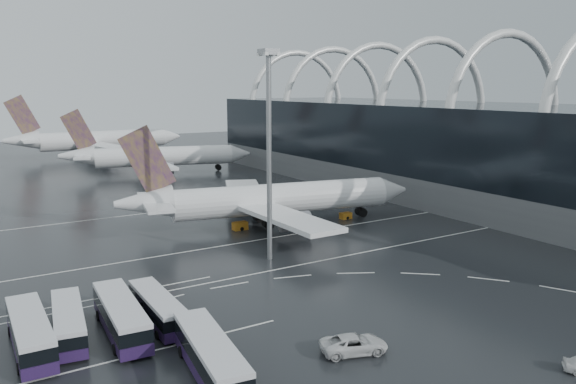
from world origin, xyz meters
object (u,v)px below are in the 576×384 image
airliner_gate_c (95,141)px  bus_row_near_b (68,322)px  gse_cart_belly_c (240,226)px  bus_row_near_d (158,308)px  airliner_main (268,200)px  van_curve_a (354,344)px  gse_cart_belly_a (346,216)px  bus_row_near_c (121,316)px  bus_row_near_a (30,332)px  gse_cart_belly_b (284,202)px  airliner_gate_b (155,157)px  bus_row_far_c (210,356)px  gse_cart_belly_e (265,210)px  floodlight_mast (269,130)px

airliner_gate_c → bus_row_near_b: bearing=-103.8°
gse_cart_belly_c → bus_row_near_d: bearing=-129.7°
airliner_main → van_curve_a: airliner_main is taller
airliner_main → bus_row_near_b: airliner_main is taller
van_curve_a → gse_cart_belly_c: bearing=4.2°
bus_row_near_d → gse_cart_belly_a: (44.59, 26.33, -1.04)m
bus_row_near_d → bus_row_near_b: bearing=83.8°
bus_row_near_d → van_curve_a: bus_row_near_d is taller
bus_row_near_c → gse_cart_belly_c: bus_row_near_c is taller
airliner_gate_c → bus_row_near_a: 152.14m
gse_cart_belly_c → bus_row_near_c: bearing=-133.4°
gse_cart_belly_c → bus_row_near_a: bearing=-141.2°
gse_cart_belly_b → gse_cart_belly_c: size_ratio=0.84×
airliner_gate_b → bus_row_far_c: 115.50m
airliner_gate_b → van_curve_a: 115.56m
airliner_gate_c → bus_row_near_b: airliner_gate_c is taller
gse_cart_belly_b → airliner_main: bearing=-130.5°
bus_row_near_b → bus_row_near_a: bearing=113.4°
bus_row_near_c → gse_cart_belly_b: bearing=-42.2°
airliner_main → bus_row_near_b: size_ratio=4.28×
bus_row_far_c → bus_row_near_c: bearing=25.8°
gse_cart_belly_a → gse_cart_belly_b: 17.09m
bus_row_far_c → airliner_gate_c: bearing=-2.4°
airliner_gate_b → bus_row_near_c: airliner_gate_b is taller
bus_row_near_c → gse_cart_belly_e: size_ratio=6.89×
van_curve_a → gse_cart_belly_c: (11.53, 45.39, -0.19)m
airliner_main → floodlight_mast: 23.55m
bus_row_near_b → gse_cart_belly_b: bus_row_near_b is taller
van_curve_a → gse_cart_belly_c: size_ratio=2.50×
bus_row_near_c → van_curve_a: size_ratio=2.23×
van_curve_a → bus_row_near_d: bearing=57.6°
gse_cart_belly_a → gse_cart_belly_b: (-2.90, 16.84, -0.01)m
bus_row_far_c → floodlight_mast: floodlight_mast is taller
airliner_gate_b → bus_row_near_d: (-33.00, -97.80, -2.90)m
floodlight_mast → gse_cart_belly_a: 32.69m
van_curve_a → floodlight_mast: 34.30m
bus_row_near_a → bus_row_near_d: (12.02, -0.14, -0.17)m
airliner_gate_b → bus_row_near_d: airliner_gate_b is taller
airliner_gate_c → gse_cart_belly_b: airliner_gate_c is taller
bus_row_near_c → gse_cart_belly_c: (28.39, 30.05, -1.17)m
bus_row_near_c → airliner_main: bearing=-44.4°
airliner_main → gse_cart_belly_a: bearing=-0.6°
bus_row_near_a → gse_cart_belly_b: (53.72, 43.02, -1.22)m
airliner_main → gse_cart_belly_a: 15.45m
airliner_gate_b → gse_cart_belly_b: size_ratio=24.62×
airliner_gate_c → gse_cart_belly_a: (16.42, -120.51, -4.74)m
bus_row_near_d → airliner_gate_c: bearing=-9.8°
bus_row_near_b → bus_row_near_d: (8.51, -1.10, -0.02)m
airliner_gate_c → gse_cart_belly_e: airliner_gate_c is taller
floodlight_mast → gse_cart_belly_b: 41.00m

